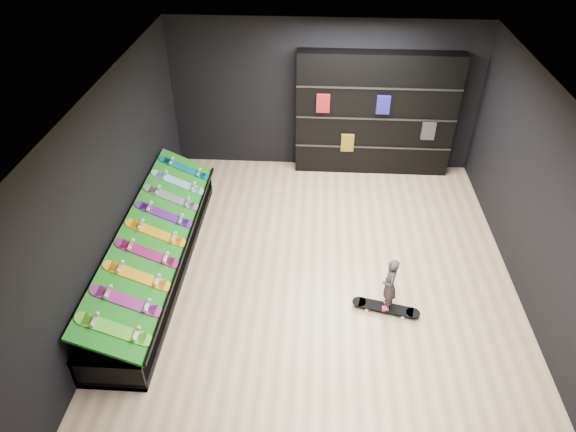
# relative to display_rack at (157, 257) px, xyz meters

# --- Properties ---
(floor) EXTENTS (6.00, 7.00, 0.01)m
(floor) POSITION_rel_display_rack_xyz_m (2.55, 0.00, -0.25)
(floor) COLOR beige
(floor) RESTS_ON ground
(ceiling) EXTENTS (6.00, 7.00, 0.01)m
(ceiling) POSITION_rel_display_rack_xyz_m (2.55, 0.00, 2.75)
(ceiling) COLOR white
(ceiling) RESTS_ON ground
(wall_back) EXTENTS (6.00, 0.02, 3.00)m
(wall_back) POSITION_rel_display_rack_xyz_m (2.55, 3.50, 1.25)
(wall_back) COLOR black
(wall_back) RESTS_ON ground
(wall_front) EXTENTS (6.00, 0.02, 3.00)m
(wall_front) POSITION_rel_display_rack_xyz_m (2.55, -3.50, 1.25)
(wall_front) COLOR black
(wall_front) RESTS_ON ground
(wall_left) EXTENTS (0.02, 7.00, 3.00)m
(wall_left) POSITION_rel_display_rack_xyz_m (-0.45, 0.00, 1.25)
(wall_left) COLOR black
(wall_left) RESTS_ON ground
(wall_right) EXTENTS (0.02, 7.00, 3.00)m
(wall_right) POSITION_rel_display_rack_xyz_m (5.55, 0.00, 1.25)
(wall_right) COLOR black
(wall_right) RESTS_ON ground
(display_rack) EXTENTS (0.90, 4.50, 0.50)m
(display_rack) POSITION_rel_display_rack_xyz_m (0.00, 0.00, 0.00)
(display_rack) COLOR black
(display_rack) RESTS_ON ground
(turf_ramp) EXTENTS (0.92, 4.50, 0.46)m
(turf_ramp) POSITION_rel_display_rack_xyz_m (0.05, 0.00, 0.46)
(turf_ramp) COLOR #0F6110
(turf_ramp) RESTS_ON display_rack
(back_shelving) EXTENTS (3.07, 0.36, 2.45)m
(back_shelving) POSITION_rel_display_rack_xyz_m (3.56, 3.32, 0.98)
(back_shelving) COLOR black
(back_shelving) RESTS_ON ground
(floor_skateboard) EXTENTS (1.00, 0.43, 0.09)m
(floor_skateboard) POSITION_rel_display_rack_xyz_m (3.53, -0.69, -0.21)
(floor_skateboard) COLOR black
(floor_skateboard) RESTS_ON ground
(child) EXTENTS (0.14, 0.20, 0.52)m
(child) POSITION_rel_display_rack_xyz_m (3.53, -0.69, 0.10)
(child) COLOR black
(child) RESTS_ON floor_skateboard
(display_board_0) EXTENTS (0.93, 0.22, 0.50)m
(display_board_0) POSITION_rel_display_rack_xyz_m (0.06, -1.90, 0.49)
(display_board_0) COLOR green
(display_board_0) RESTS_ON turf_ramp
(display_board_1) EXTENTS (0.93, 0.22, 0.50)m
(display_board_1) POSITION_rel_display_rack_xyz_m (0.06, -1.42, 0.49)
(display_board_1) COLOR #2626BF
(display_board_1) RESTS_ON turf_ramp
(display_board_2) EXTENTS (0.93, 0.22, 0.50)m
(display_board_2) POSITION_rel_display_rack_xyz_m (0.06, -0.95, 0.49)
(display_board_2) COLOR orange
(display_board_2) RESTS_ON turf_ramp
(display_board_3) EXTENTS (0.93, 0.22, 0.50)m
(display_board_3) POSITION_rel_display_rack_xyz_m (0.06, -0.48, 0.49)
(display_board_3) COLOR #E5198C
(display_board_3) RESTS_ON turf_ramp
(display_board_4) EXTENTS (0.93, 0.22, 0.50)m
(display_board_4) POSITION_rel_display_rack_xyz_m (0.06, 0.00, 0.49)
(display_board_4) COLOR yellow
(display_board_4) RESTS_ON turf_ramp
(display_board_5) EXTENTS (0.93, 0.22, 0.50)m
(display_board_5) POSITION_rel_display_rack_xyz_m (0.06, 0.48, 0.49)
(display_board_5) COLOR purple
(display_board_5) RESTS_ON turf_ramp
(display_board_6) EXTENTS (0.93, 0.22, 0.50)m
(display_board_6) POSITION_rel_display_rack_xyz_m (0.06, 0.95, 0.49)
(display_board_6) COLOR black
(display_board_6) RESTS_ON turf_ramp
(display_board_7) EXTENTS (0.93, 0.22, 0.50)m
(display_board_7) POSITION_rel_display_rack_xyz_m (0.06, 1.42, 0.49)
(display_board_7) COLOR #0CB2E5
(display_board_7) RESTS_ON turf_ramp
(display_board_8) EXTENTS (0.93, 0.22, 0.50)m
(display_board_8) POSITION_rel_display_rack_xyz_m (0.06, 1.90, 0.49)
(display_board_8) COLOR #0C8C99
(display_board_8) RESTS_ON turf_ramp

